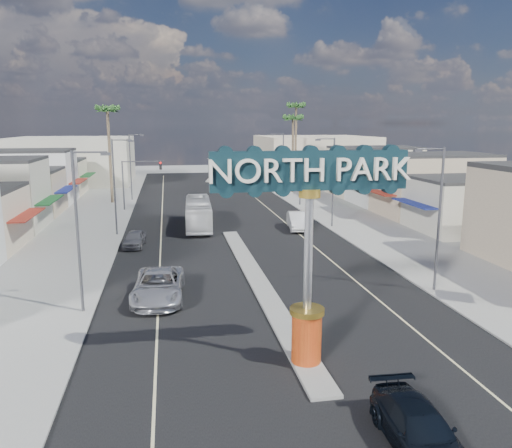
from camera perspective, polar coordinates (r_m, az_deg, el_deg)
name	(u,v)px	position (r m, az deg, el deg)	size (l,w,h in m)	color
ground	(228,231)	(49.01, -3.17, -0.83)	(160.00, 160.00, 0.00)	gray
road	(228,231)	(49.00, -3.17, -0.82)	(20.00, 120.00, 0.01)	black
median_island	(257,280)	(33.68, 0.16, -6.39)	(1.30, 30.00, 0.16)	gray
sidewalk_left	(80,236)	(49.36, -19.52, -1.32)	(8.00, 120.00, 0.12)	gray
sidewalk_right	(363,226)	(52.50, 12.18, -0.18)	(8.00, 120.00, 0.12)	gray
storefront_row_left	(5,189)	(63.68, -26.75, 3.54)	(12.00, 42.00, 6.00)	beige
storefront_row_right	(399,181)	(67.85, 16.01, 4.74)	(12.00, 42.00, 6.00)	#B7B29E
backdrop_far_left	(73,160)	(94.19, -20.17, 6.85)	(20.00, 20.00, 8.00)	#B7B29E
backdrop_far_right	(314,157)	(96.82, 6.62, 7.57)	(20.00, 20.00, 8.00)	beige
gateway_sign	(309,233)	(20.83, 6.06, -1.00)	(8.20, 1.50, 9.15)	red
traffic_signal_left	(138,175)	(61.95, -13.31, 5.46)	(5.09, 0.45, 6.00)	#47474C
traffic_signal_right	(287,173)	(63.62, 3.52, 5.89)	(5.09, 0.45, 6.00)	#47474C
streetlight_l_near	(80,224)	(28.46, -19.45, -0.01)	(2.03, 0.22, 9.00)	#47474C
streetlight_l_mid	(116,182)	(48.08, -15.71, 4.65)	(2.03, 0.22, 9.00)	#47474C
streetlight_l_far	(132,163)	(69.91, -14.03, 6.73)	(2.03, 0.22, 9.00)	#47474C
streetlight_r_near	(437,212)	(32.37, 20.00, 1.28)	(2.03, 0.22, 9.00)	#47474C
streetlight_r_mid	(332,178)	(50.50, 8.65, 5.25)	(2.03, 0.22, 9.00)	#47474C
streetlight_r_far	(282,161)	(71.60, 2.99, 7.15)	(2.03, 0.22, 9.00)	#47474C
palm_left_far	(107,115)	(67.95, -16.61, 11.90)	(2.60, 2.60, 13.10)	brown
palm_right_mid	(293,122)	(75.89, 4.27, 11.56)	(2.60, 2.60, 12.10)	brown
palm_right_far	(296,111)	(82.23, 4.62, 12.78)	(2.60, 2.60, 14.10)	brown
suv_left	(159,286)	(30.56, -11.08, -6.93)	(2.91, 6.30, 1.75)	#BCBDC1
suv_right	(419,429)	(18.15, 18.15, -21.42)	(1.99, 4.89, 1.42)	black
car_parked_left	(135,239)	(43.88, -13.71, -1.66)	(1.64, 4.09, 1.39)	slate
car_parked_right	(298,221)	(49.81, 4.83, 0.37)	(1.83, 5.25, 1.73)	silver
city_bus	(198,213)	(50.80, -6.61, 1.23)	(2.45, 10.49, 2.92)	silver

